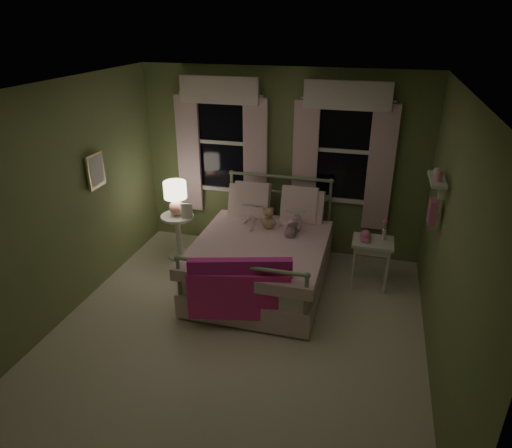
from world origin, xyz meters
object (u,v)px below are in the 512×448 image
(child_left, at_px, (251,204))
(nightstand_left, at_px, (178,230))
(table_lamp, at_px, (175,195))
(nightstand_right, at_px, (372,248))
(teddy_bear, at_px, (268,220))
(bed, at_px, (263,257))
(child_right, at_px, (292,205))

(child_left, relative_size, nightstand_left, 1.06)
(table_lamp, bearing_deg, nightstand_right, -1.93)
(teddy_bear, bearing_deg, bed, -90.00)
(child_left, xyz_separation_m, child_right, (0.56, 0.00, 0.05))
(table_lamp, bearing_deg, nightstand_left, 45.00)
(bed, distance_m, child_left, 0.73)
(bed, relative_size, nightstand_right, 3.18)
(nightstand_left, height_order, table_lamp, table_lamp)
(table_lamp, distance_m, nightstand_right, 2.70)
(table_lamp, relative_size, nightstand_right, 0.75)
(child_left, height_order, table_lamp, child_left)
(bed, height_order, table_lamp, bed)
(bed, xyz_separation_m, nightstand_left, (-1.34, 0.38, 0.03))
(bed, distance_m, nightstand_left, 1.39)
(bed, height_order, nightstand_left, bed)
(teddy_bear, xyz_separation_m, nightstand_left, (-1.34, 0.12, -0.37))
(child_left, height_order, teddy_bear, child_left)
(child_left, bearing_deg, nightstand_left, -11.61)
(bed, relative_size, table_lamp, 4.25)
(nightstand_left, relative_size, nightstand_right, 1.02)
(bed, xyz_separation_m, child_right, (0.28, 0.42, 0.58))
(child_right, xyz_separation_m, nightstand_left, (-1.62, -0.04, -0.54))
(child_left, height_order, nightstand_left, child_left)
(child_left, bearing_deg, table_lamp, -11.61)
(child_right, height_order, nightstand_right, child_right)
(nightstand_left, bearing_deg, child_right, 1.45)
(child_left, distance_m, nightstand_right, 1.66)
(child_left, distance_m, nightstand_left, 1.17)
(bed, xyz_separation_m, nightstand_right, (1.33, 0.29, 0.17))
(child_right, distance_m, nightstand_right, 1.14)
(child_right, relative_size, nightstand_right, 1.23)
(bed, bearing_deg, nightstand_left, 164.12)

